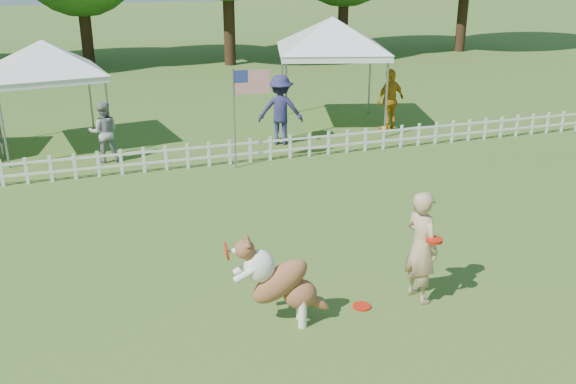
# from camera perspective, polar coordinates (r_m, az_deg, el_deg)

# --- Properties ---
(ground) EXTENTS (120.00, 120.00, 0.00)m
(ground) POSITION_cam_1_polar(r_m,az_deg,el_deg) (9.27, 6.33, -10.28)
(ground) COLOR #345F1E
(ground) RESTS_ON ground
(picket_fence) EXTENTS (22.00, 0.08, 0.60)m
(picket_fence) POSITION_cam_1_polar(r_m,az_deg,el_deg) (15.27, -4.28, 3.64)
(picket_fence) COLOR silver
(picket_fence) RESTS_ON ground
(handler) EXTENTS (0.50, 0.67, 1.65)m
(handler) POSITION_cam_1_polar(r_m,az_deg,el_deg) (9.29, 11.77, -4.78)
(handler) COLOR tan
(handler) RESTS_ON ground
(dog) EXTENTS (1.30, 0.66, 1.29)m
(dog) POSITION_cam_1_polar(r_m,az_deg,el_deg) (8.58, -0.58, -7.94)
(dog) COLOR brown
(dog) RESTS_ON ground
(frisbee_on_turf) EXTENTS (0.28, 0.28, 0.02)m
(frisbee_on_turf) POSITION_cam_1_polar(r_m,az_deg,el_deg) (9.31, 6.57, -10.06)
(frisbee_on_turf) COLOR red
(frisbee_on_turf) RESTS_ON ground
(canopy_tent_left) EXTENTS (2.95, 2.95, 2.68)m
(canopy_tent_left) POSITION_cam_1_polar(r_m,az_deg,el_deg) (17.25, -20.48, 7.94)
(canopy_tent_left) COLOR white
(canopy_tent_left) RESTS_ON ground
(canopy_tent_right) EXTENTS (3.57, 3.57, 3.00)m
(canopy_tent_right) POSITION_cam_1_polar(r_m,az_deg,el_deg) (18.45, 3.86, 10.45)
(canopy_tent_right) COLOR white
(canopy_tent_right) RESTS_ON ground
(flag_pole) EXTENTS (0.89, 0.14, 2.31)m
(flag_pole) POSITION_cam_1_polar(r_m,az_deg,el_deg) (14.72, -4.79, 6.44)
(flag_pole) COLOR gray
(flag_pole) RESTS_ON ground
(spectator_a) EXTENTS (0.74, 0.59, 1.45)m
(spectator_a) POSITION_cam_1_polar(r_m,az_deg,el_deg) (15.89, -16.03, 5.16)
(spectator_a) COLOR gray
(spectator_a) RESTS_ON ground
(spectator_b) EXTENTS (1.32, 1.02, 1.80)m
(spectator_b) POSITION_cam_1_polar(r_m,az_deg,el_deg) (16.70, -0.67, 7.31)
(spectator_b) COLOR #25244E
(spectator_b) RESTS_ON ground
(spectator_c) EXTENTS (1.10, 0.76, 1.73)m
(spectator_c) POSITION_cam_1_polar(r_m,az_deg,el_deg) (18.24, 9.06, 8.08)
(spectator_c) COLOR #C17E16
(spectator_c) RESTS_ON ground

